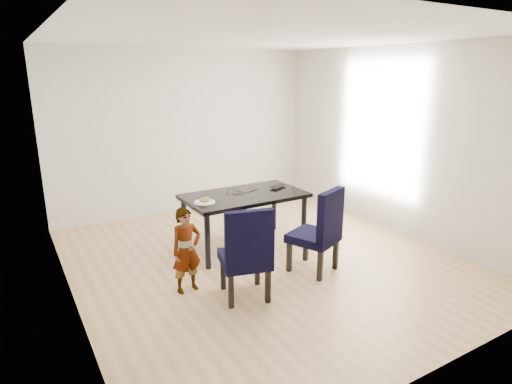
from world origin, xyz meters
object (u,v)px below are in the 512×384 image
chair_left (245,251)px  chair_right (314,230)px  child (187,250)px  plate (205,202)px  dining_table (245,221)px  laptop (275,186)px

chair_left → chair_right: chair_right is taller
chair_right → child: 1.51m
chair_left → plate: size_ratio=3.88×
dining_table → laptop: laptop is taller
child → laptop: 1.90m
chair_left → laptop: chair_left is taller
chair_right → child: bearing=145.8°
dining_table → laptop: size_ratio=5.29×
laptop → chair_left: bearing=19.6°
plate → dining_table: bearing=8.7°
chair_left → child: chair_left is taller
chair_left → child: size_ratio=1.08×
dining_table → chair_left: size_ratio=1.56×
chair_right → laptop: size_ratio=3.42×
chair_right → child: (-1.48, 0.30, -0.04)m
chair_left → laptop: 1.76m
plate → child: bearing=-128.3°
chair_left → chair_right: size_ratio=0.99×
plate → chair_left: bearing=-92.2°
chair_left → plate: bearing=103.2°
dining_table → chair_right: chair_right is taller
chair_left → laptop: size_ratio=3.38×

